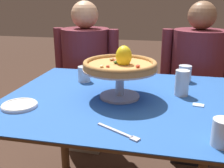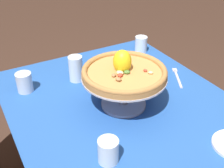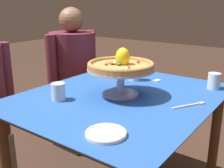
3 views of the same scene
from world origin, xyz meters
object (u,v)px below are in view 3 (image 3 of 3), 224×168
water_glass_front_right (214,82)px  dinner_fork (190,105)px  diner_right (74,81)px  pizza_stand (120,78)px  pizza (120,64)px  water_glass_side_right (134,72)px  water_glass_back_right (106,68)px  water_glass_back_left (58,93)px  sugar_packet (157,80)px  side_plate (106,133)px

water_glass_front_right → dinner_fork: 0.35m
water_glass_front_right → diner_right: size_ratio=0.08×
pizza_stand → dinner_fork: (0.07, -0.37, -0.10)m
pizza → water_glass_side_right: (0.30, 0.09, -0.11)m
pizza_stand → water_glass_back_right: 0.48m
water_glass_back_left → dinner_fork: bearing=-60.8°
water_glass_back_right → water_glass_side_right: size_ratio=0.73×
water_glass_front_right → dinner_fork: (-0.35, 0.01, -0.04)m
pizza_stand → diner_right: size_ratio=0.30×
pizza_stand → sugar_packet: (0.38, -0.03, -0.10)m
pizza → dinner_fork: bearing=-79.3°
pizza_stand → dinner_fork: bearing=-79.1°
dinner_fork → water_glass_back_left: bearing=119.2°
water_glass_back_left → dinner_fork: 0.67m
water_glass_front_right → dinner_fork: size_ratio=0.53×
pizza → water_glass_back_right: size_ratio=3.77×
pizza → diner_right: diner_right is taller
water_glass_back_left → dinner_fork: size_ratio=0.51×
water_glass_front_right → water_glass_back_right: bearing=97.4°
dinner_fork → pizza_stand: bearing=100.9°
water_glass_back_right → water_glass_side_right: bearing=-95.7°
sugar_packet → water_glass_back_right: bearing=97.4°
water_glass_front_right → diner_right: (0.01, 1.16, -0.19)m
water_glass_back_left → pizza: bearing=-39.6°
water_glass_back_right → side_plate: size_ratio=0.59×
diner_right → sugar_packet: bearing=-94.1°
side_plate → diner_right: (0.86, 1.00, -0.16)m
diner_right → pizza_stand: bearing=-119.2°
water_glass_back_left → side_plate: bearing=-110.8°
pizza → water_glass_front_right: size_ratio=3.80×
pizza → dinner_fork: 0.42m
pizza → water_glass_front_right: 0.58m
water_glass_back_right → water_glass_front_right: 0.74m
pizza_stand → side_plate: 0.49m
pizza_stand → dinner_fork: size_ratio=2.03×
side_plate → diner_right: bearing=49.5°
water_glass_front_right → side_plate: water_glass_front_right is taller
dinner_fork → diner_right: (0.36, 1.15, -0.16)m
water_glass_back_right → water_glass_side_right: 0.26m
water_glass_front_right → side_plate: size_ratio=0.59×
water_glass_back_left → diner_right: (0.69, 0.57, -0.19)m
side_plate → sugar_packet: (0.80, 0.19, -0.01)m
water_glass_front_right → water_glass_back_left: bearing=138.7°
side_plate → pizza_stand: bearing=28.2°
diner_right → water_glass_side_right: bearing=-101.1°
sugar_packet → water_glass_back_left: bearing=158.7°
pizza_stand → water_glass_back_left: size_ratio=3.98×
pizza → sugar_packet: 0.41m
water_glass_side_right → water_glass_back_left: (-0.56, 0.12, -0.02)m
water_glass_back_left → sugar_packet: 0.68m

